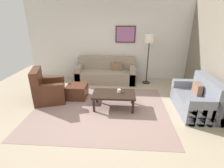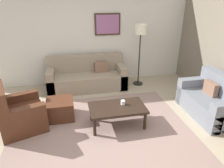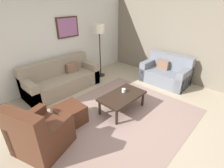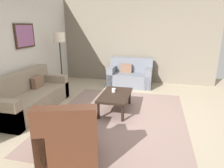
{
  "view_description": "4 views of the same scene",
  "coord_description": "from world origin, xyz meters",
  "px_view_note": "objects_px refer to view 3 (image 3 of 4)",
  "views": [
    {
      "loc": [
        0.58,
        -3.82,
        2.26
      ],
      "look_at": [
        0.29,
        0.3,
        0.6
      ],
      "focal_mm": 27.1,
      "sensor_mm": 36.0,
      "label": 1
    },
    {
      "loc": [
        -0.48,
        -3.26,
        2.45
      ],
      "look_at": [
        0.34,
        0.55,
        0.72
      ],
      "focal_mm": 32.97,
      "sensor_mm": 36.0,
      "label": 2
    },
    {
      "loc": [
        -2.27,
        -1.97,
        2.4
      ],
      "look_at": [
        0.06,
        0.19,
        0.79
      ],
      "focal_mm": 26.91,
      "sensor_mm": 36.0,
      "label": 3
    },
    {
      "loc": [
        -3.79,
        -0.76,
        1.92
      ],
      "look_at": [
        0.4,
        0.23,
        0.63
      ],
      "focal_mm": 31.7,
      "sensor_mm": 36.0,
      "label": 4
    }
  ],
  "objects_px": {
    "couch_loveseat": "(166,73)",
    "armchair_leather": "(39,137)",
    "couch_main": "(61,80)",
    "lamp_standing": "(99,34)",
    "ottoman": "(70,115)",
    "cup": "(124,90)",
    "coffee_table": "(122,97)",
    "framed_artwork": "(68,27)"
  },
  "relations": [
    {
      "from": "cup",
      "to": "lamp_standing",
      "type": "xyz_separation_m",
      "value": [
        0.94,
        1.79,
        0.96
      ]
    },
    {
      "from": "ottoman",
      "to": "lamp_standing",
      "type": "relative_size",
      "value": 0.33
    },
    {
      "from": "couch_main",
      "to": "ottoman",
      "type": "xyz_separation_m",
      "value": [
        -0.71,
        -1.47,
        -0.1
      ]
    },
    {
      "from": "armchair_leather",
      "to": "coffee_table",
      "type": "distance_m",
      "value": 1.92
    },
    {
      "from": "couch_loveseat",
      "to": "armchair_leather",
      "type": "xyz_separation_m",
      "value": [
        -4.03,
        0.29,
        0.0
      ]
    },
    {
      "from": "lamp_standing",
      "to": "framed_artwork",
      "type": "distance_m",
      "value": 0.98
    },
    {
      "from": "armchair_leather",
      "to": "framed_artwork",
      "type": "height_order",
      "value": "framed_artwork"
    },
    {
      "from": "couch_main",
      "to": "cup",
      "type": "xyz_separation_m",
      "value": [
        0.53,
        -1.91,
        0.15
      ]
    },
    {
      "from": "couch_loveseat",
      "to": "cup",
      "type": "relative_size",
      "value": 15.74
    },
    {
      "from": "couch_main",
      "to": "framed_artwork",
      "type": "relative_size",
      "value": 2.95
    },
    {
      "from": "ottoman",
      "to": "framed_artwork",
      "type": "xyz_separation_m",
      "value": [
        1.39,
        1.86,
        1.46
      ]
    },
    {
      "from": "couch_loveseat",
      "to": "couch_main",
      "type": "bearing_deg",
      "value": 141.33
    },
    {
      "from": "couch_loveseat",
      "to": "lamp_standing",
      "type": "relative_size",
      "value": 0.81
    },
    {
      "from": "couch_loveseat",
      "to": "cup",
      "type": "height_order",
      "value": "couch_loveseat"
    },
    {
      "from": "ottoman",
      "to": "cup",
      "type": "height_order",
      "value": "cup"
    },
    {
      "from": "couch_loveseat",
      "to": "coffee_table",
      "type": "relative_size",
      "value": 1.26
    },
    {
      "from": "coffee_table",
      "to": "lamp_standing",
      "type": "relative_size",
      "value": 0.64
    },
    {
      "from": "couch_main",
      "to": "lamp_standing",
      "type": "height_order",
      "value": "lamp_standing"
    },
    {
      "from": "coffee_table",
      "to": "framed_artwork",
      "type": "xyz_separation_m",
      "value": [
        0.27,
        2.37,
        1.3
      ]
    },
    {
      "from": "couch_main",
      "to": "armchair_leather",
      "type": "xyz_separation_m",
      "value": [
        -1.5,
        -1.73,
        0.01
      ]
    },
    {
      "from": "cup",
      "to": "couch_loveseat",
      "type": "bearing_deg",
      "value": -3.09
    },
    {
      "from": "cup",
      "to": "framed_artwork",
      "type": "distance_m",
      "value": 2.6
    },
    {
      "from": "coffee_table",
      "to": "framed_artwork",
      "type": "bearing_deg",
      "value": 83.43
    },
    {
      "from": "lamp_standing",
      "to": "framed_artwork",
      "type": "xyz_separation_m",
      "value": [
        -0.8,
        0.51,
        0.25
      ]
    },
    {
      "from": "armchair_leather",
      "to": "cup",
      "type": "relative_size",
      "value": 11.44
    },
    {
      "from": "coffee_table",
      "to": "cup",
      "type": "height_order",
      "value": "cup"
    },
    {
      "from": "ottoman",
      "to": "framed_artwork",
      "type": "distance_m",
      "value": 2.74
    },
    {
      "from": "armchair_leather",
      "to": "lamp_standing",
      "type": "height_order",
      "value": "lamp_standing"
    },
    {
      "from": "lamp_standing",
      "to": "ottoman",
      "type": "bearing_deg",
      "value": -148.35
    },
    {
      "from": "couch_main",
      "to": "ottoman",
      "type": "distance_m",
      "value": 1.64
    },
    {
      "from": "couch_main",
      "to": "cup",
      "type": "height_order",
      "value": "couch_main"
    },
    {
      "from": "couch_main",
      "to": "lamp_standing",
      "type": "xyz_separation_m",
      "value": [
        1.47,
        -0.12,
        1.11
      ]
    },
    {
      "from": "couch_main",
      "to": "armchair_leather",
      "type": "bearing_deg",
      "value": -130.97
    },
    {
      "from": "armchair_leather",
      "to": "coffee_table",
      "type": "relative_size",
      "value": 0.92
    },
    {
      "from": "framed_artwork",
      "to": "ottoman",
      "type": "bearing_deg",
      "value": -126.81
    },
    {
      "from": "couch_main",
      "to": "armchair_leather",
      "type": "height_order",
      "value": "armchair_leather"
    },
    {
      "from": "ottoman",
      "to": "couch_main",
      "type": "bearing_deg",
      "value": 64.09
    },
    {
      "from": "armchair_leather",
      "to": "ottoman",
      "type": "distance_m",
      "value": 0.83
    },
    {
      "from": "armchair_leather",
      "to": "coffee_table",
      "type": "xyz_separation_m",
      "value": [
        1.9,
        -0.26,
        0.05
      ]
    },
    {
      "from": "armchair_leather",
      "to": "coffee_table",
      "type": "bearing_deg",
      "value": -7.65
    },
    {
      "from": "coffee_table",
      "to": "framed_artwork",
      "type": "distance_m",
      "value": 2.72
    },
    {
      "from": "armchair_leather",
      "to": "couch_main",
      "type": "bearing_deg",
      "value": 49.03
    }
  ]
}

